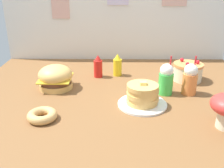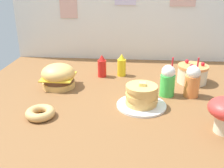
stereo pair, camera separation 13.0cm
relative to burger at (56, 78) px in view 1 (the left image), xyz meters
The scene contains 10 objects.
ground_plane 0.56m from the burger, 23.76° to the right, with size 2.37×2.14×0.02m, color brown.
back_wall 1.08m from the burger, 59.18° to the left, with size 2.37×0.04×1.09m.
burger is the anchor object (origin of this frame).
pancake_stack 0.74m from the burger, 23.98° to the right, with size 0.35×0.35×0.18m.
layer_cake 1.14m from the burger, ahead, with size 0.26×0.26×0.19m.
ketchup_bottle 0.43m from the burger, 39.33° to the left, with size 0.08×0.08×0.21m.
mustard_bottle 0.59m from the burger, 31.52° to the left, with size 0.08×0.08×0.21m.
cream_soda_cup 0.88m from the burger, ahead, with size 0.11×0.11×0.31m.
orange_float_cup 1.07m from the burger, ahead, with size 0.11×0.11×0.31m.
donut_pink_glaze 0.52m from the burger, 88.07° to the right, with size 0.19×0.19×0.06m.
Camera 1 is at (-0.02, -1.75, 0.85)m, focal length 41.74 mm.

